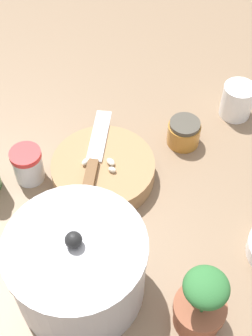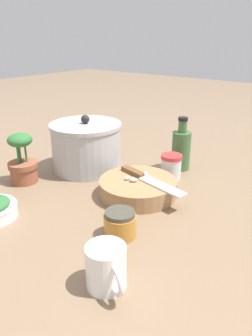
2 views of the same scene
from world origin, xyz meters
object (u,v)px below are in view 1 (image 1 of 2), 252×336
object	(u,v)px
spice_jar	(28,165)
potted_herb	(201,305)
honey_jar	(184,133)
stock_pot	(78,267)
cutting_board	(103,170)
garlic_cloves	(100,163)
chef_knife	(95,155)
coffee_mug	(237,100)

from	to	relation	value
spice_jar	potted_herb	size ratio (longest dim) A/B	0.51
honey_jar	stock_pot	size ratio (longest dim) A/B	0.32
cutting_board	garlic_cloves	bearing A→B (deg)	42.88
honey_jar	chef_knife	bearing A→B (deg)	17.71
garlic_cloves	coffee_mug	bearing A→B (deg)	-152.50
spice_jar	potted_herb	xyz separation A→B (m)	(-0.30, 0.35, 0.03)
cutting_board	spice_jar	bearing A→B (deg)	-5.53
chef_knife	honey_jar	xyz separation A→B (m)	(-0.20, -0.06, -0.02)
cutting_board	honey_jar	size ratio (longest dim) A/B	2.96
cutting_board	garlic_cloves	distance (m)	0.03
coffee_mug	honey_jar	bearing A→B (deg)	30.32
chef_knife	garlic_cloves	size ratio (longest dim) A/B	3.11
coffee_mug	stock_pot	world-z (taller)	stock_pot
spice_jar	potted_herb	distance (m)	0.46
cutting_board	honey_jar	distance (m)	0.21
coffee_mug	stock_pot	distance (m)	0.57
chef_knife	spice_jar	world-z (taller)	spice_jar
chef_knife	stock_pot	size ratio (longest dim) A/B	0.99
coffee_mug	stock_pot	bearing A→B (deg)	47.56
stock_pot	potted_herb	world-z (taller)	stock_pot
cutting_board	stock_pot	world-z (taller)	stock_pot
cutting_board	coffee_mug	xyz separation A→B (m)	(-0.33, -0.17, 0.02)
cutting_board	chef_knife	world-z (taller)	chef_knife
spice_jar	stock_pot	distance (m)	0.29
garlic_cloves	spice_jar	bearing A→B (deg)	-7.62
garlic_cloves	coffee_mug	world-z (taller)	coffee_mug
chef_knife	potted_herb	size ratio (longest dim) A/B	1.50
spice_jar	potted_herb	bearing A→B (deg)	130.82
honey_jar	potted_herb	size ratio (longest dim) A/B	0.48
chef_knife	potted_herb	world-z (taller)	potted_herb
cutting_board	stock_pot	size ratio (longest dim) A/B	0.93
coffee_mug	spice_jar	bearing A→B (deg)	17.52
chef_knife	stock_pot	distance (m)	0.28
chef_knife	stock_pot	xyz separation A→B (m)	(0.04, 0.27, 0.03)
cutting_board	chef_knife	xyz separation A→B (m)	(0.02, -0.02, 0.03)
coffee_mug	honey_jar	world-z (taller)	coffee_mug
honey_jar	stock_pot	distance (m)	0.42
chef_knife	coffee_mug	world-z (taller)	coffee_mug
cutting_board	garlic_cloves	size ratio (longest dim) A/B	2.92
chef_knife	potted_herb	bearing A→B (deg)	-53.87
garlic_cloves	honey_jar	distance (m)	0.22
cutting_board	honey_jar	world-z (taller)	honey_jar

